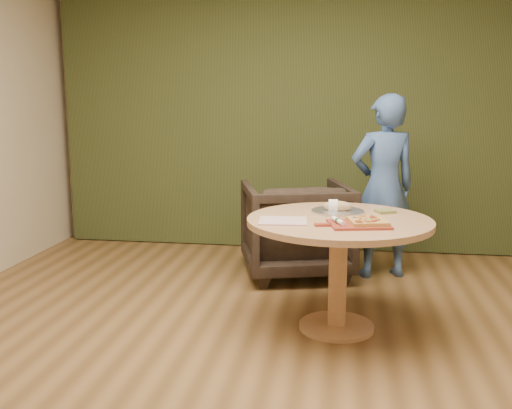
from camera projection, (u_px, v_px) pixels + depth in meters
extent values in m
cube|color=brown|center=(250.00, 382.00, 3.10)|extent=(5.00, 6.00, 0.02)
cube|color=beige|center=(298.00, 110.00, 5.77)|extent=(5.00, 0.02, 2.80)
cube|color=#2D3618|center=(297.00, 110.00, 5.67)|extent=(4.80, 0.14, 2.78)
cylinder|color=tan|center=(336.00, 326.00, 3.80)|extent=(0.50, 0.50, 0.03)
cylinder|color=tan|center=(338.00, 277.00, 3.73)|extent=(0.12, 0.12, 0.68)
cylinder|color=tan|center=(339.00, 221.00, 3.67)|extent=(1.19, 1.19, 0.04)
cube|color=maroon|center=(359.00, 224.00, 3.45)|extent=(0.40, 0.35, 0.01)
cube|color=maroon|center=(323.00, 225.00, 3.44)|extent=(0.11, 0.07, 0.01)
cube|color=tan|center=(368.00, 221.00, 3.45)|extent=(0.26, 0.26, 0.02)
cylinder|color=maroon|center=(359.00, 222.00, 3.38)|extent=(0.05, 0.05, 0.00)
cylinder|color=maroon|center=(373.00, 221.00, 3.40)|extent=(0.04, 0.04, 0.00)
cylinder|color=maroon|center=(373.00, 217.00, 3.50)|extent=(0.05, 0.05, 0.00)
cube|color=#DBA052|center=(367.00, 221.00, 3.36)|extent=(0.02, 0.02, 0.01)
cube|color=#DBA052|center=(360.00, 217.00, 3.47)|extent=(0.03, 0.03, 0.01)
cube|color=#DBA052|center=(372.00, 216.00, 3.52)|extent=(0.02, 0.02, 0.01)
cube|color=#DBA052|center=(358.00, 221.00, 3.37)|extent=(0.02, 0.02, 0.01)
cube|color=#DBA052|center=(359.00, 219.00, 3.42)|extent=(0.02, 0.02, 0.01)
cube|color=#DBA052|center=(363.00, 216.00, 3.53)|extent=(0.02, 0.02, 0.01)
cube|color=#DBA052|center=(370.00, 221.00, 3.37)|extent=(0.02, 0.02, 0.01)
cube|color=#DBA052|center=(377.00, 220.00, 3.42)|extent=(0.03, 0.03, 0.01)
cube|color=#DBA052|center=(366.00, 221.00, 3.38)|extent=(0.02, 0.02, 0.01)
cube|color=#286C20|center=(371.00, 219.00, 3.46)|extent=(0.01, 0.01, 0.00)
cube|color=#286C20|center=(354.00, 217.00, 3.52)|extent=(0.01, 0.01, 0.00)
cube|color=#286C20|center=(379.00, 219.00, 3.45)|extent=(0.01, 0.01, 0.00)
cube|color=#286C20|center=(367.00, 218.00, 3.49)|extent=(0.01, 0.01, 0.00)
cube|color=#286C20|center=(356.00, 218.00, 3.49)|extent=(0.01, 0.01, 0.00)
cube|color=#286C20|center=(377.00, 219.00, 3.47)|extent=(0.01, 0.01, 0.00)
cube|color=#286C20|center=(363.00, 222.00, 3.38)|extent=(0.01, 0.01, 0.00)
cube|color=#286C20|center=(373.00, 217.00, 3.51)|extent=(0.01, 0.01, 0.00)
cube|color=#954D7D|center=(357.00, 221.00, 3.39)|extent=(0.03, 0.01, 0.00)
cube|color=#954D7D|center=(379.00, 220.00, 3.43)|extent=(0.01, 0.03, 0.00)
cube|color=#954D7D|center=(364.00, 219.00, 3.45)|extent=(0.03, 0.03, 0.00)
cube|color=#954D7D|center=(358.00, 222.00, 3.37)|extent=(0.03, 0.01, 0.00)
cube|color=#954D7D|center=(377.00, 219.00, 3.46)|extent=(0.03, 0.02, 0.00)
cube|color=#954D7D|center=(355.00, 218.00, 3.50)|extent=(0.03, 0.02, 0.00)
cylinder|color=white|center=(338.00, 221.00, 3.44)|extent=(0.09, 0.17, 0.03)
cylinder|color=#194C26|center=(338.00, 221.00, 3.44)|extent=(0.04, 0.04, 0.03)
cube|color=silver|center=(333.00, 218.00, 3.54)|extent=(0.03, 0.04, 0.00)
cube|color=white|center=(283.00, 221.00, 3.56)|extent=(0.32, 0.27, 0.01)
cylinder|color=silver|center=(338.00, 212.00, 3.86)|extent=(0.35, 0.35, 0.01)
cylinder|color=silver|center=(338.00, 211.00, 3.85)|extent=(0.36, 0.36, 0.02)
ellipsoid|color=tan|center=(338.00, 206.00, 3.85)|extent=(0.19, 0.08, 0.07)
cylinder|color=white|center=(333.00, 206.00, 3.85)|extent=(0.06, 0.09, 0.09)
cube|color=#58612C|center=(385.00, 211.00, 3.84)|extent=(0.15, 0.14, 0.02)
imported|color=black|center=(296.00, 224.00, 4.91)|extent=(1.06, 1.02, 0.89)
imported|color=#3E619B|center=(383.00, 187.00, 4.80)|extent=(0.66, 0.53, 1.55)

